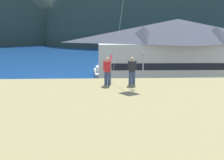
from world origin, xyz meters
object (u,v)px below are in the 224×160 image
object	(u,v)px
parked_car_corner_spot	(138,106)
parked_car_lone_by_shed	(114,129)
parked_car_front_row_red	(79,109)
moored_boat_inner_slip	(100,73)
harbor_lodge	(176,51)
person_kite_flyer	(108,70)
storage_shed_near_lot	(28,100)
parking_light_pole	(143,76)
wharf_dock	(116,71)
moored_boat_wharfside	(102,69)
moored_boat_outer_mooring	(129,66)
person_companion	(132,70)

from	to	relation	value
parked_car_corner_spot	parked_car_lone_by_shed	size ratio (longest dim) A/B	0.98
parked_car_front_row_red	moored_boat_inner_slip	bearing A→B (deg)	84.66
parked_car_corner_spot	parked_car_lone_by_shed	xyz separation A→B (m)	(-3.22, -6.51, 0.00)
harbor_lodge	person_kite_flyer	bearing A→B (deg)	-114.95
moored_boat_inner_slip	parked_car_corner_spot	xyz separation A→B (m)	(5.02, -22.20, 0.34)
storage_shed_near_lot	harbor_lodge	bearing A→B (deg)	35.60
moored_boat_inner_slip	parked_car_lone_by_shed	bearing A→B (deg)	-86.41
parking_light_pole	wharf_dock	bearing A→B (deg)	96.22
person_kite_flyer	harbor_lodge	bearing A→B (deg)	65.05
parked_car_front_row_red	parking_light_pole	distance (m)	9.67
moored_boat_wharfside	moored_boat_outer_mooring	xyz separation A→B (m)	(6.58, 3.48, 0.00)
storage_shed_near_lot	moored_boat_outer_mooring	bearing A→B (deg)	64.60
harbor_lodge	wharf_dock	xyz separation A→B (m)	(-9.96, 12.20, -5.83)
moored_boat_outer_mooring	person_companion	xyz separation A→B (m)	(-4.23, -42.31, 7.50)
wharf_dock	moored_boat_outer_mooring	world-z (taller)	moored_boat_outer_mooring
storage_shed_near_lot	moored_boat_inner_slip	world-z (taller)	storage_shed_near_lot
wharf_dock	parked_car_corner_spot	bearing A→B (deg)	-86.73
moored_boat_inner_slip	moored_boat_outer_mooring	bearing A→B (deg)	45.65
wharf_dock	person_kite_flyer	distance (m)	39.79
harbor_lodge	person_kite_flyer	size ratio (longest dim) A/B	15.42
wharf_dock	parked_car_corner_spot	xyz separation A→B (m)	(1.47, -25.80, 0.71)
parked_car_lone_by_shed	moored_boat_wharfside	bearing A→B (deg)	92.71
wharf_dock	parked_car_front_row_red	world-z (taller)	parked_car_front_row_red
harbor_lodge	parked_car_lone_by_shed	xyz separation A→B (m)	(-11.71, -20.11, -5.11)
moored_boat_wharfside	harbor_lodge	bearing A→B (deg)	-42.52
moored_boat_wharfside	person_kite_flyer	xyz separation A→B (m)	(0.80, -38.86, 7.52)
parked_car_front_row_red	person_companion	distance (m)	14.91
moored_boat_inner_slip	person_kite_flyer	distance (m)	36.12
harbor_lodge	parked_car_front_row_red	world-z (taller)	harbor_lodge
harbor_lodge	person_companion	bearing A→B (deg)	-112.17
parking_light_pole	person_companion	bearing A→B (deg)	-101.72
storage_shed_near_lot	parked_car_lone_by_shed	xyz separation A→B (m)	(9.60, -4.86, -1.47)
parking_light_pole	person_companion	distance (m)	17.16
storage_shed_near_lot	moored_boat_outer_mooring	xyz separation A→B (m)	(14.66, 30.87, -1.81)
parked_car_front_row_red	parked_car_corner_spot	world-z (taller)	same
moored_boat_outer_mooring	harbor_lodge	bearing A→B (deg)	-66.93
moored_boat_outer_mooring	parked_car_front_row_red	distance (m)	31.47
moored_boat_wharfside	moored_boat_inner_slip	distance (m)	3.55
parked_car_corner_spot	storage_shed_near_lot	bearing A→B (deg)	-172.66
storage_shed_near_lot	person_companion	xyz separation A→B (m)	(10.43, -11.44, 5.69)
parked_car_corner_spot	parked_car_lone_by_shed	world-z (taller)	same
storage_shed_near_lot	parked_car_corner_spot	distance (m)	13.01
moored_boat_outer_mooring	parked_car_corner_spot	world-z (taller)	moored_boat_outer_mooring
harbor_lodge	moored_boat_wharfside	distance (m)	18.77
person_companion	harbor_lodge	bearing A→B (deg)	67.83
storage_shed_near_lot	moored_boat_inner_slip	xyz separation A→B (m)	(7.80, 23.85, -1.81)
parked_car_front_row_red	parked_car_corner_spot	size ratio (longest dim) A/B	1.00
wharf_dock	moored_boat_inner_slip	bearing A→B (deg)	-134.59
parked_car_corner_spot	harbor_lodge	bearing A→B (deg)	58.05
person_kite_flyer	person_companion	xyz separation A→B (m)	(1.55, 0.02, -0.02)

